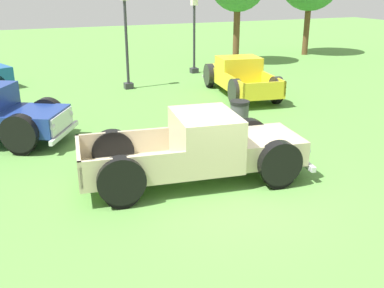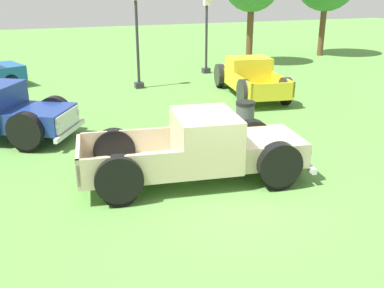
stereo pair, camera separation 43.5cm
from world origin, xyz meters
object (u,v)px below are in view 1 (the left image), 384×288
Objects in this scene: lamp_post_near at (126,38)px; lamp_post_far at (194,34)px; pickup_truck_behind_right at (238,76)px; pickup_truck_foreground at (208,148)px; trash_can at (239,116)px.

lamp_post_near is 1.10× the size of lamp_post_far.
pickup_truck_behind_right is 1.38× the size of lamp_post_far.
trash_can is (2.41, 2.84, -0.28)m from pickup_truck_foreground.
lamp_post_near reaches higher than trash_can.
pickup_truck_foreground reaches higher than pickup_truck_behind_right.
lamp_post_near is at bearing 85.16° from pickup_truck_foreground.
pickup_truck_behind_right is at bearing 61.82° from trash_can.
trash_can is (1.57, -7.00, -1.66)m from lamp_post_near.
pickup_truck_foreground is 5.68× the size of trash_can.
lamp_post_far reaches higher than pickup_truck_behind_right.
trash_can is at bearing -105.06° from lamp_post_far.
pickup_truck_foreground is at bearing -112.10° from lamp_post_far.
lamp_post_near is 4.30× the size of trash_can.
pickup_truck_foreground is at bearing -123.32° from pickup_truck_behind_right.
lamp_post_near is at bearing -151.96° from lamp_post_far.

